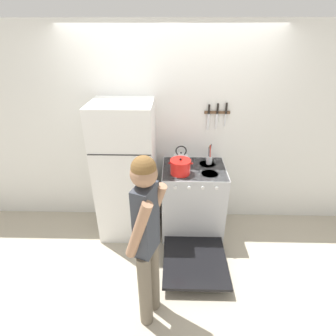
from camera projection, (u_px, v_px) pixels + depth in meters
name	position (u px, v px, depth m)	size (l,w,h in m)	color
ground_plane	(170.00, 213.00, 3.92)	(14.00, 14.00, 0.00)	#B2A893
wall_back	(170.00, 132.00, 3.35)	(10.00, 0.06, 2.55)	silver
refrigerator	(127.00, 172.00, 3.24)	(0.70, 0.66, 1.74)	white
stove_range	(193.00, 202.00, 3.38)	(0.77, 1.40, 0.93)	silver
dutch_oven_pot	(180.00, 167.00, 3.04)	(0.29, 0.24, 0.20)	red
tea_kettle	(181.00, 158.00, 3.27)	(0.22, 0.18, 0.24)	silver
utensil_jar	(209.00, 159.00, 3.28)	(0.07, 0.07, 0.27)	silver
person	(147.00, 237.00, 2.10)	(0.35, 0.40, 1.67)	#6B6051
wall_knife_strip	(217.00, 112.00, 3.17)	(0.31, 0.03, 0.34)	brown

